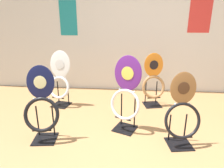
# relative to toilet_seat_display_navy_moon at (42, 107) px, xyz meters

# --- Properties ---
(ground_plane) EXTENTS (14.00, 14.00, 0.00)m
(ground_plane) POSITION_rel_toilet_seat_display_navy_moon_xyz_m (1.40, -0.38, -0.44)
(ground_plane) COLOR #A37547
(wall_back) EXTENTS (8.00, 0.07, 2.60)m
(wall_back) POSITION_rel_toilet_seat_display_navy_moon_xyz_m (1.40, 1.94, 0.87)
(wall_back) COLOR silver
(wall_back) RESTS_ON ground_plane
(toilet_seat_display_navy_moon) EXTENTS (0.44, 0.31, 0.93)m
(toilet_seat_display_navy_moon) POSITION_rel_toilet_seat_display_navy_moon_xyz_m (0.00, 0.00, 0.00)
(toilet_seat_display_navy_moon) COLOR black
(toilet_seat_display_navy_moon) RESTS_ON ground_plane
(toilet_seat_display_woodgrain) EXTENTS (0.44, 0.32, 0.88)m
(toilet_seat_display_woodgrain) POSITION_rel_toilet_seat_display_navy_moon_xyz_m (1.64, 0.04, -0.05)
(toilet_seat_display_woodgrain) COLOR black
(toilet_seat_display_woodgrain) RESTS_ON ground_plane
(toilet_seat_display_white_plain) EXTENTS (0.41, 0.33, 0.94)m
(toilet_seat_display_white_plain) POSITION_rel_toilet_seat_display_navy_moon_xyz_m (-0.14, 1.03, 0.00)
(toilet_seat_display_white_plain) COLOR black
(toilet_seat_display_white_plain) RESTS_ON ground_plane
(toilet_seat_display_orange_sun) EXTENTS (0.42, 0.33, 0.90)m
(toilet_seat_display_orange_sun) POSITION_rel_toilet_seat_display_navy_moon_xyz_m (1.44, 1.16, -0.03)
(toilet_seat_display_orange_sun) COLOR black
(toilet_seat_display_orange_sun) RESTS_ON ground_plane
(toilet_seat_display_purple_note) EXTENTS (0.43, 0.37, 1.00)m
(toilet_seat_display_purple_note) POSITION_rel_toilet_seat_display_navy_moon_xyz_m (0.99, 0.34, 0.05)
(toilet_seat_display_purple_note) COLOR black
(toilet_seat_display_purple_note) RESTS_ON ground_plane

